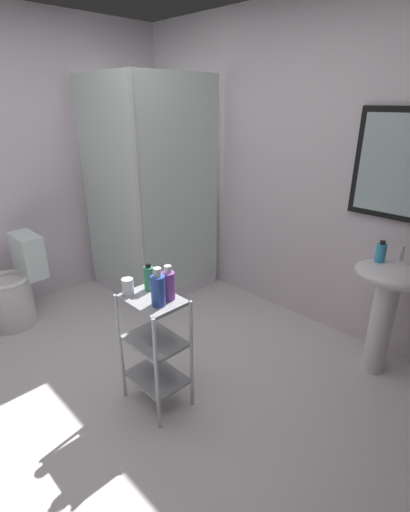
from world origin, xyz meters
The scene contains 12 objects.
ground_plane centered at (0.00, 0.00, -0.01)m, with size 4.20×4.20×0.02m, color silver.
wall_back centered at (0.01, 1.85, 1.25)m, with size 4.20×0.14×2.50m.
shower_stall centered at (-1.18, 1.18, 0.46)m, with size 0.92×0.92×2.00m.
pedestal_sink centered at (0.93, 1.52, 0.58)m, with size 0.46×0.37×0.81m.
sink_faucet centered at (0.93, 1.64, 0.86)m, with size 0.03×0.03×0.10m, color silver.
toilet centered at (-1.48, -0.03, 0.31)m, with size 0.37×0.49×0.76m.
storage_cart centered at (0.10, 0.24, 0.44)m, with size 0.38×0.28×0.74m.
hand_soap_bottle centered at (0.84, 1.53, 0.87)m, with size 0.06×0.06×0.14m.
shampoo_bottle_blue centered at (0.18, 0.22, 0.84)m, with size 0.08×0.08×0.22m.
body_wash_bottle_green centered at (0.00, 0.30, 0.82)m, with size 0.06×0.06×0.17m.
conditioner_bottle_purple centered at (0.17, 0.31, 0.83)m, with size 0.07×0.07×0.20m.
rinse_cup centered at (-0.03, 0.17, 0.79)m, with size 0.07×0.07×0.10m, color silver.
Camera 1 is at (1.65, -0.87, 1.78)m, focal length 26.40 mm.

